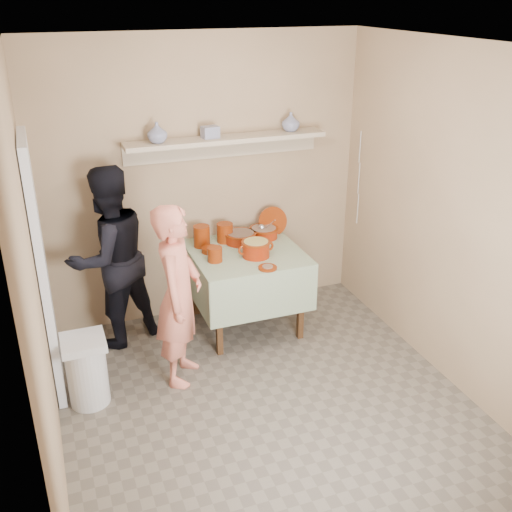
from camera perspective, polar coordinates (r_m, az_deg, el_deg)
name	(u,v)px	position (r m, az deg, el deg)	size (l,w,h in m)	color
ground	(272,413)	(4.63, 1.55, -14.69)	(3.50, 3.50, 0.00)	#645B4F
tile_panel	(43,270)	(4.70, -19.65, -1.31)	(0.06, 0.70, 2.00)	silver
plate_stack_a	(202,236)	(5.43, -5.20, 1.89)	(0.15, 0.15, 0.20)	#6B2109
plate_stack_b	(225,233)	(5.52, -2.98, 2.23)	(0.15, 0.15, 0.18)	#6B2109
bowl_stack	(215,254)	(5.13, -3.94, 0.16)	(0.13, 0.13, 0.13)	#6B2109
empty_bowl	(210,250)	(5.33, -4.37, 0.60)	(0.16, 0.16, 0.05)	#6B2109
propped_lid	(273,221)	(5.70, 1.61, 3.32)	(0.28, 0.28, 0.02)	#6B2109
vase_right	(291,122)	(5.55, 3.33, 12.64)	(0.16, 0.16, 0.17)	navy
vase_left	(157,133)	(5.16, -9.40, 11.53)	(0.17, 0.17, 0.17)	navy
ceramic_box	(210,132)	(5.29, -4.39, 11.68)	(0.14, 0.10, 0.10)	navy
person_cook	(179,295)	(4.66, -7.37, -3.75)	(0.54, 0.35, 1.48)	#DC755F
person_helper	(110,258)	(5.26, -13.76, -0.16)	(0.78, 0.61, 1.61)	black
room_shell	(275,210)	(3.84, 1.81, 4.40)	(3.04, 3.54, 2.62)	tan
serving_table	(246,263)	(5.40, -0.97, -0.68)	(0.97, 0.97, 0.76)	#4C2D16
cazuela_meat_a	(240,237)	(5.51, -1.50, 1.87)	(0.30, 0.30, 0.10)	maroon
cazuela_meat_b	(264,232)	(5.62, 0.75, 2.34)	(0.28, 0.28, 0.10)	maroon
ladle	(262,227)	(5.58, 0.62, 2.75)	(0.08, 0.26, 0.19)	silver
cazuela_rice	(256,247)	(5.21, 0.00, 0.83)	(0.33, 0.25, 0.14)	maroon
front_plate	(268,268)	(5.01, 1.11, -1.11)	(0.16, 0.16, 0.03)	#6B2109
wall_shelf	(226,141)	(5.38, -2.91, 10.85)	(1.80, 0.25, 0.21)	tan
trash_bin	(87,371)	(4.75, -15.81, -10.45)	(0.32, 0.32, 0.56)	silver
electrical_cord	(359,178)	(5.84, 9.77, 7.29)	(0.01, 0.05, 0.90)	silver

